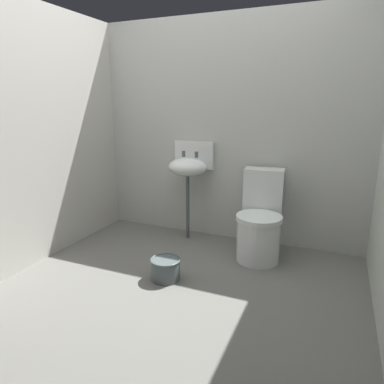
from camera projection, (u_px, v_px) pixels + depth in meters
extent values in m
cube|color=#62625C|center=(176.00, 296.00, 2.60)|extent=(3.09, 2.81, 0.08)
cube|color=#B2B5AD|center=(229.00, 132.00, 3.43)|extent=(3.09, 0.10, 2.18)
cube|color=#B4B2A9|center=(32.00, 137.00, 2.93)|extent=(0.10, 2.61, 2.18)
cylinder|color=white|center=(258.00, 240.00, 3.06)|extent=(0.42, 0.42, 0.38)
cylinder|color=white|center=(259.00, 218.00, 3.01)|extent=(0.44, 0.44, 0.04)
cube|color=white|center=(263.00, 190.00, 3.24)|extent=(0.38, 0.22, 0.40)
cylinder|color=#4A5355|center=(188.00, 207.00, 3.54)|extent=(0.04, 0.04, 0.66)
ellipsoid|color=white|center=(188.00, 167.00, 3.44)|extent=(0.40, 0.32, 0.18)
cube|color=white|center=(194.00, 155.00, 3.56)|extent=(0.42, 0.04, 0.28)
cylinder|color=#4A5355|center=(184.00, 154.00, 3.49)|extent=(0.04, 0.04, 0.06)
cylinder|color=#4A5355|center=(196.00, 155.00, 3.44)|extent=(0.04, 0.04, 0.06)
cylinder|color=#4A5355|center=(166.00, 269.00, 2.75)|extent=(0.23, 0.23, 0.17)
torus|color=#445451|center=(165.00, 260.00, 2.73)|extent=(0.25, 0.25, 0.02)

